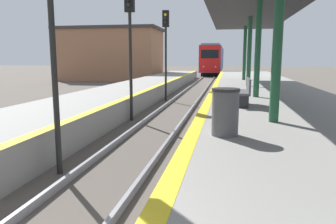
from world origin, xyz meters
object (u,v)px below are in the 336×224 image
signal_mid (130,30)px  signal_far (166,39)px  signal_near (50,4)px  trash_bin (225,112)px  train (213,60)px  bench (245,91)px

signal_mid → signal_far: 6.13m
signal_near → trash_bin: signal_near is taller
train → trash_bin: (2.32, -46.86, -0.87)m
signal_mid → signal_far: size_ratio=1.00×
signal_far → trash_bin: signal_far is taller
signal_far → trash_bin: 12.36m
train → signal_near: 47.47m
train → signal_far: size_ratio=4.35×
signal_near → signal_far: 12.25m
train → signal_far: bearing=-91.8°
signal_near → bench: bearing=51.6°
train → signal_mid: size_ratio=4.35×
signal_near → signal_far: bearing=90.0°
signal_near → signal_far: size_ratio=1.00×
train → bench: (2.92, -42.33, -0.87)m
train → signal_mid: 41.36m
signal_mid → bench: (4.28, -1.01, -2.16)m
signal_far → train: bearing=88.2°
signal_near → signal_far: (-0.01, 12.25, 0.00)m
train → signal_near: size_ratio=4.35×
signal_mid → signal_near: bearing=-87.8°
signal_near → trash_bin: size_ratio=5.17×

